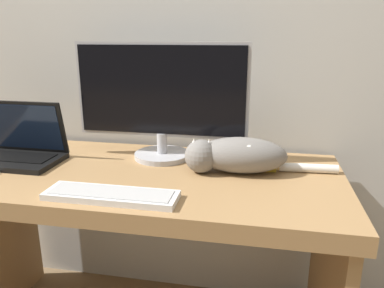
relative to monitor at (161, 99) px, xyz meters
name	(u,v)px	position (x,y,z in m)	size (l,w,h in m)	color
wall_back	(165,12)	(-0.03, 0.22, 0.33)	(6.40, 0.06, 2.60)	silver
desk	(142,210)	(-0.03, -0.17, -0.39)	(1.43, 0.66, 0.73)	#A37A4C
monitor	(161,99)	(0.00, 0.00, 0.00)	(0.67, 0.22, 0.45)	#B2B2B7
laptop	(20,149)	(-0.53, -0.15, -0.19)	(0.33, 0.22, 0.23)	black
external_keyboard	(111,195)	(-0.05, -0.41, -0.22)	(0.41, 0.11, 0.02)	white
cat	(236,155)	(0.30, -0.11, -0.17)	(0.54, 0.17, 0.13)	gray
small_toy	(268,161)	(0.41, -0.06, -0.20)	(0.06, 0.06, 0.06)	gold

